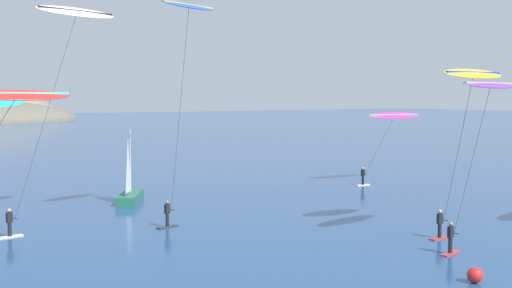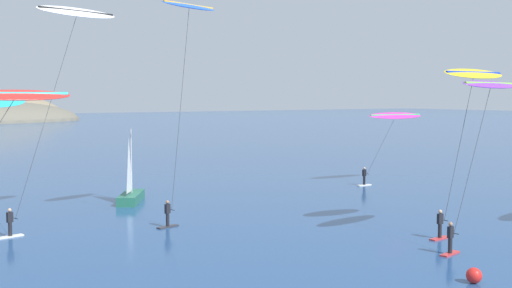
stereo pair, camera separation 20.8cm
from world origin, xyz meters
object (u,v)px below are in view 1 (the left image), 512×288
(marker_buoy, at_px, (475,275))
(kitesurfer_blue, at_px, (186,29))
(kitesurfer_yellow, at_px, (470,87))
(kitesurfer_red, at_px, (4,115))
(kitesurfer_magenta, at_px, (392,120))
(sailboat_near, at_px, (131,193))
(kitesurfer_purple, at_px, (487,98))
(kitesurfer_white, at_px, (72,28))

(marker_buoy, bearing_deg, kitesurfer_blue, 102.62)
(kitesurfer_yellow, relative_size, kitesurfer_red, 1.16)
(kitesurfer_blue, height_order, kitesurfer_yellow, kitesurfer_blue)
(kitesurfer_magenta, bearing_deg, marker_buoy, -129.19)
(sailboat_near, distance_m, kitesurfer_purple, 27.79)
(kitesurfer_magenta, bearing_deg, kitesurfer_purple, -123.94)
(kitesurfer_white, bearing_deg, kitesurfer_magenta, 6.12)
(kitesurfer_red, bearing_deg, marker_buoy, -31.70)
(kitesurfer_purple, bearing_deg, kitesurfer_yellow, 58.45)
(kitesurfer_white, relative_size, kitesurfer_magenta, 1.82)
(kitesurfer_purple, relative_size, kitesurfer_yellow, 0.92)
(kitesurfer_purple, xyz_separation_m, kitesurfer_magenta, (14.07, 20.91, -2.19))
(kitesurfer_purple, height_order, kitesurfer_yellow, kitesurfer_yellow)
(kitesurfer_white, distance_m, kitesurfer_blue, 7.11)
(kitesurfer_white, height_order, marker_buoy, kitesurfer_white)
(kitesurfer_white, distance_m, kitesurfer_magenta, 32.28)
(kitesurfer_magenta, bearing_deg, kitesurfer_yellow, -124.21)
(kitesurfer_yellow, height_order, kitesurfer_magenta, kitesurfer_yellow)
(kitesurfer_magenta, distance_m, marker_buoy, 33.33)
(kitesurfer_white, relative_size, kitesurfer_yellow, 1.40)
(kitesurfer_red, bearing_deg, kitesurfer_yellow, -8.95)
(kitesurfer_purple, bearing_deg, sailboat_near, 113.66)
(kitesurfer_white, relative_size, kitesurfer_blue, 0.97)
(sailboat_near, height_order, kitesurfer_yellow, kitesurfer_yellow)
(kitesurfer_yellow, bearing_deg, kitesurfer_magenta, 55.79)
(sailboat_near, relative_size, marker_buoy, 8.14)
(sailboat_near, relative_size, kitesurfer_white, 0.41)
(sailboat_near, distance_m, kitesurfer_yellow, 26.66)
(sailboat_near, height_order, marker_buoy, sailboat_near)
(kitesurfer_white, relative_size, kitesurfer_purple, 1.52)
(kitesurfer_yellow, bearing_deg, kitesurfer_purple, -121.55)
(kitesurfer_purple, distance_m, kitesurfer_magenta, 25.30)
(kitesurfer_blue, relative_size, kitesurfer_yellow, 1.44)
(kitesurfer_white, bearing_deg, marker_buoy, -64.19)
(kitesurfer_purple, bearing_deg, kitesurfer_white, 134.72)
(marker_buoy, bearing_deg, kitesurfer_red, 148.30)
(kitesurfer_red, bearing_deg, kitesurfer_blue, 32.61)
(kitesurfer_blue, distance_m, kitesurfer_yellow, 17.80)
(kitesurfer_yellow, bearing_deg, kitesurfer_red, 171.05)
(kitesurfer_purple, relative_size, marker_buoy, 13.12)
(kitesurfer_blue, height_order, kitesurfer_magenta, kitesurfer_blue)
(kitesurfer_white, height_order, kitesurfer_purple, kitesurfer_white)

